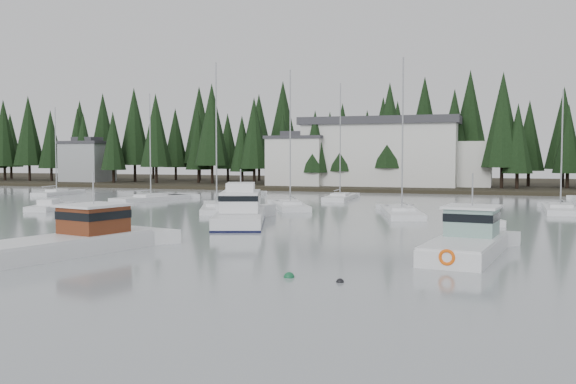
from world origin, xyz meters
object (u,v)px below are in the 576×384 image
at_px(lobster_boat_teal, 467,245).
at_px(runabout_0, 49,208).
at_px(sailboat_5, 151,200).
at_px(runabout_1, 480,222).
at_px(house_far_west, 87,160).
at_px(sailboat_8, 560,211).
at_px(cabin_cruiser_center, 240,214).
at_px(harbor_inn, 394,153).
at_px(sailboat_7, 290,208).
at_px(lobster_boat_brown, 71,242).
at_px(sailboat_6, 340,199).
at_px(sailboat_9, 57,194).
at_px(sailboat_3, 217,210).
at_px(house_west, 298,160).
at_px(runabout_3, 243,195).
at_px(sailboat_1, 402,214).

distance_m(lobster_boat_teal, runabout_0, 44.20).
height_order(sailboat_5, runabout_1, sailboat_5).
relative_size(house_far_west, sailboat_8, 0.70).
xyz_separation_m(cabin_cruiser_center, sailboat_8, (24.59, 19.59, -0.68)).
xyz_separation_m(harbor_inn, sailboat_7, (-3.58, -41.75, -5.70)).
bearing_deg(lobster_boat_brown, sailboat_7, 10.10).
relative_size(sailboat_5, sailboat_6, 0.90).
relative_size(cabin_cruiser_center, sailboat_6, 0.83).
height_order(cabin_cruiser_center, sailboat_6, sailboat_6).
relative_size(house_far_west, runabout_0, 1.24).
bearing_deg(sailboat_9, sailboat_8, -101.98).
bearing_deg(sailboat_7, sailboat_3, 100.58).
bearing_deg(sailboat_7, cabin_cruiser_center, 157.31).
distance_m(house_far_west, sailboat_3, 65.47).
xyz_separation_m(cabin_cruiser_center, runabout_0, (-23.12, 6.11, -0.61)).
xyz_separation_m(sailboat_3, sailboat_8, (31.53, 9.08, -0.02)).
bearing_deg(house_far_west, sailboat_6, -25.20).
height_order(harbor_inn, lobster_boat_brown, harbor_inn).
relative_size(house_west, house_far_west, 1.13).
bearing_deg(cabin_cruiser_center, sailboat_3, 14.14).
distance_m(lobster_boat_brown, runabout_1, 31.03).
distance_m(sailboat_5, runabout_3, 13.79).
relative_size(house_west, sailboat_6, 0.65).
distance_m(cabin_cruiser_center, lobster_boat_teal, 20.76).
xyz_separation_m(house_west, sailboat_6, (12.99, -23.87, -4.57)).
height_order(sailboat_1, runabout_1, sailboat_1).
bearing_deg(sailboat_6, house_far_west, 61.46).
bearing_deg(sailboat_1, lobster_boat_brown, 138.99).
bearing_deg(sailboat_1, sailboat_8, -73.49).
bearing_deg(runabout_1, lobster_boat_teal, 161.13).
height_order(lobster_boat_teal, sailboat_5, sailboat_5).
height_order(house_far_west, sailboat_6, sailboat_6).
height_order(lobster_boat_teal, sailboat_8, sailboat_8).
height_order(house_far_west, runabout_0, house_far_west).
bearing_deg(sailboat_6, sailboat_9, 91.81).
bearing_deg(sailboat_7, sailboat_6, -32.15).
relative_size(house_west, runabout_1, 1.56).
height_order(house_west, cabin_cruiser_center, house_west).
relative_size(house_far_west, runabout_1, 1.39).
bearing_deg(lobster_boat_brown, house_west, 21.47).
bearing_deg(harbor_inn, sailboat_8, -59.46).
relative_size(sailboat_6, runabout_1, 2.39).
bearing_deg(runabout_3, house_far_west, 80.57).
height_order(sailboat_3, sailboat_5, sailboat_3).
relative_size(harbor_inn, lobster_boat_teal, 3.18).
height_order(runabout_1, runabout_3, same).
bearing_deg(sailboat_7, runabout_3, 9.25).
distance_m(harbor_inn, sailboat_1, 46.57).
xyz_separation_m(house_far_west, sailboat_8, (78.97, -35.83, -4.35)).
xyz_separation_m(harbor_inn, sailboat_1, (8.20, -45.49, -5.71)).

